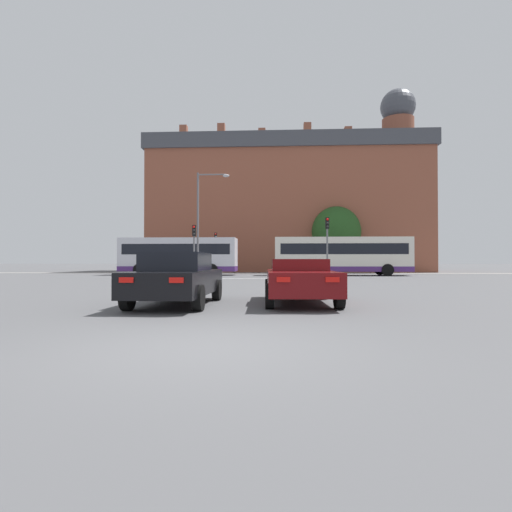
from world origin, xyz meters
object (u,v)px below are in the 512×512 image
car_saloon_left (177,278)px  traffic_light_far_right (316,249)px  traffic_light_near_left (194,242)px  bus_crossing_trailing (179,255)px  traffic_light_near_right (327,238)px  street_lamp_junction (203,214)px  car_roadster_right (300,280)px  traffic_light_far_left (216,246)px  bus_crossing_lead (342,255)px  pedestrian_waiting (234,262)px

car_saloon_left → traffic_light_far_right: traffic_light_far_right is taller
traffic_light_far_right → traffic_light_near_left: traffic_light_near_left is taller
bus_crossing_trailing → traffic_light_far_right: (12.54, 5.04, 0.72)m
traffic_light_near_right → street_lamp_junction: (-9.21, 1.66, 1.97)m
traffic_light_near_left → traffic_light_far_right: bearing=49.3°
car_roadster_right → bus_crossing_trailing: bus_crossing_trailing is taller
traffic_light_far_left → bus_crossing_lead: bearing=-26.5°
traffic_light_near_right → street_lamp_junction: 9.56m
bus_crossing_trailing → traffic_light_near_left: 7.02m
car_saloon_left → street_lamp_junction: street_lamp_junction is taller
bus_crossing_lead → traffic_light_near_left: (-11.52, -6.04, 0.85)m
traffic_light_far_right → traffic_light_near_right: bearing=-91.5°
car_saloon_left → car_roadster_right: 3.44m
car_saloon_left → traffic_light_near_right: traffic_light_near_right is taller
bus_crossing_lead → traffic_light_far_left: (-11.79, 5.89, 1.04)m
car_saloon_left → car_roadster_right: car_saloon_left is taller
traffic_light_near_right → traffic_light_near_left: size_ratio=1.13×
car_roadster_right → bus_crossing_trailing: size_ratio=0.43×
traffic_light_near_right → traffic_light_far_right: (0.31, 11.41, -0.43)m
traffic_light_near_right → traffic_light_far_left: bearing=129.6°
traffic_light_far_left → traffic_light_near_left: size_ratio=1.08×
bus_crossing_lead → traffic_light_near_left: 13.04m
traffic_light_far_left → traffic_light_near_left: bearing=-88.7°
traffic_light_far_left → traffic_light_near_left: 11.93m
bus_crossing_trailing → traffic_light_far_left: traffic_light_far_left is taller
traffic_light_far_right → street_lamp_junction: street_lamp_junction is taller
bus_crossing_lead → traffic_light_far_right: 5.73m
bus_crossing_trailing → traffic_light_far_left: (2.42, 5.50, 1.04)m
traffic_light_near_right → street_lamp_junction: street_lamp_junction is taller
bus_crossing_trailing → traffic_light_far_left: bearing=-23.7°
car_saloon_left → pedestrian_waiting: 29.55m
traffic_light_near_left → street_lamp_junction: bearing=78.8°
car_roadster_right → bus_crossing_trailing: 25.22m
bus_crossing_lead → bus_crossing_trailing: bus_crossing_trailing is taller
car_saloon_left → pedestrian_waiting: (-1.57, 29.50, 0.36)m
car_saloon_left → bus_crossing_lead: 25.07m
car_roadster_right → street_lamp_junction: 20.19m
traffic_light_near_right → traffic_light_far_left: 15.40m
bus_crossing_trailing → traffic_light_far_left: size_ratio=2.46×
car_roadster_right → street_lamp_junction: size_ratio=0.55×
street_lamp_junction → pedestrian_waiting: 10.94m
car_roadster_right → traffic_light_near_right: size_ratio=1.02×
bus_crossing_trailing → traffic_light_far_right: bearing=-68.1°
traffic_light_far_left → street_lamp_junction: (0.61, -10.20, 2.08)m
traffic_light_far_right → traffic_light_near_left: 15.12m
car_roadster_right → pedestrian_waiting: (-4.96, 28.91, 0.43)m
car_roadster_right → traffic_light_far_left: 29.81m
traffic_light_near_right → traffic_light_far_left: traffic_light_near_right is taller
car_roadster_right → traffic_light_near_right: 17.46m
street_lamp_junction → pedestrian_waiting: (1.30, 10.18, -3.77)m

